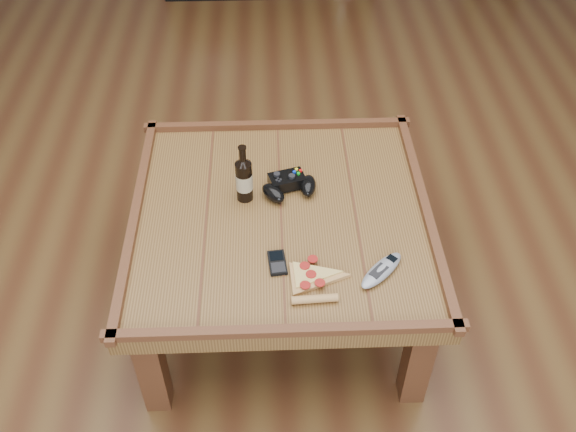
{
  "coord_description": "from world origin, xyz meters",
  "views": [
    {
      "loc": [
        -0.03,
        -1.55,
        1.94
      ],
      "look_at": [
        0.02,
        -0.08,
        0.52
      ],
      "focal_mm": 40.0,
      "sensor_mm": 36.0,
      "label": 1
    }
  ],
  "objects_px": {
    "pizza_slice": "(311,280)",
    "smartphone": "(277,263)",
    "coffee_table": "(281,226)",
    "remote_control": "(382,270)",
    "beer_bottle": "(244,178)",
    "game_controller": "(289,185)"
  },
  "relations": [
    {
      "from": "game_controller",
      "to": "pizza_slice",
      "type": "xyz_separation_m",
      "value": [
        0.05,
        -0.41,
        -0.02
      ]
    },
    {
      "from": "beer_bottle",
      "to": "game_controller",
      "type": "height_order",
      "value": "beer_bottle"
    },
    {
      "from": "smartphone",
      "to": "coffee_table",
      "type": "bearing_deg",
      "value": 79.58
    },
    {
      "from": "beer_bottle",
      "to": "smartphone",
      "type": "bearing_deg",
      "value": -71.53
    },
    {
      "from": "pizza_slice",
      "to": "remote_control",
      "type": "xyz_separation_m",
      "value": [
        0.22,
        0.02,
        0.01
      ]
    },
    {
      "from": "coffee_table",
      "to": "remote_control",
      "type": "relative_size",
      "value": 5.88
    },
    {
      "from": "pizza_slice",
      "to": "beer_bottle",
      "type": "bearing_deg",
      "value": 115.06
    },
    {
      "from": "coffee_table",
      "to": "beer_bottle",
      "type": "distance_m",
      "value": 0.21
    },
    {
      "from": "beer_bottle",
      "to": "pizza_slice",
      "type": "height_order",
      "value": "beer_bottle"
    },
    {
      "from": "beer_bottle",
      "to": "remote_control",
      "type": "height_order",
      "value": "beer_bottle"
    },
    {
      "from": "pizza_slice",
      "to": "smartphone",
      "type": "xyz_separation_m",
      "value": [
        -0.1,
        0.07,
        -0.0
      ]
    },
    {
      "from": "beer_bottle",
      "to": "remote_control",
      "type": "bearing_deg",
      "value": -40.43
    },
    {
      "from": "coffee_table",
      "to": "smartphone",
      "type": "height_order",
      "value": "coffee_table"
    },
    {
      "from": "coffee_table",
      "to": "pizza_slice",
      "type": "xyz_separation_m",
      "value": [
        0.08,
        -0.3,
        0.07
      ]
    },
    {
      "from": "coffee_table",
      "to": "beer_bottle",
      "type": "relative_size",
      "value": 4.68
    },
    {
      "from": "game_controller",
      "to": "beer_bottle",
      "type": "bearing_deg",
      "value": 174.3
    },
    {
      "from": "coffee_table",
      "to": "pizza_slice",
      "type": "bearing_deg",
      "value": -74.35
    },
    {
      "from": "coffee_table",
      "to": "remote_control",
      "type": "distance_m",
      "value": 0.41
    },
    {
      "from": "game_controller",
      "to": "remote_control",
      "type": "bearing_deg",
      "value": -71.06
    },
    {
      "from": "game_controller",
      "to": "pizza_slice",
      "type": "relative_size",
      "value": 0.81
    },
    {
      "from": "coffee_table",
      "to": "beer_bottle",
      "type": "bearing_deg",
      "value": 145.1
    },
    {
      "from": "remote_control",
      "to": "game_controller",
      "type": "bearing_deg",
      "value": 168.87
    }
  ]
}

